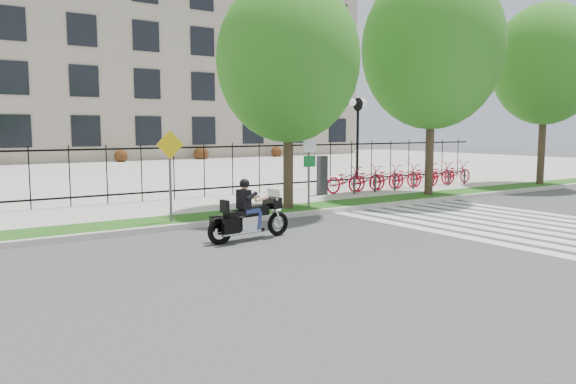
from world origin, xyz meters
TOP-DOWN VIEW (x-y plane):
  - ground at (0.00, 0.00)m, footprint 120.00×120.00m
  - curb at (0.00, 4.10)m, footprint 60.00×0.20m
  - grass_verge at (0.00, 4.95)m, footprint 60.00×1.50m
  - sidewalk at (0.00, 7.45)m, footprint 60.00×3.50m
  - plaza at (0.00, 25.00)m, footprint 80.00×34.00m
  - crosswalk_stripes at (4.83, 0.00)m, footprint 5.70×8.00m
  - iron_fence at (0.00, 9.20)m, footprint 30.00×0.06m
  - office_building at (0.00, 44.92)m, footprint 60.00×21.90m
  - lamp_post_right at (10.00, 12.00)m, footprint 1.06×0.70m
  - street_tree_1 at (0.88, 4.95)m, footprint 4.49×4.49m
  - street_tree_2 at (7.45, 4.95)m, footprint 5.32×5.32m
  - street_tree_3 at (14.96, 4.95)m, footprint 4.74×4.74m
  - bike_share_station at (8.44, 7.20)m, footprint 8.95×0.88m
  - sign_pole_regulatory at (1.44, 4.58)m, footprint 0.50×0.09m
  - sign_pole_warning at (-3.25, 4.58)m, footprint 0.78×0.09m
  - motorcycle_rider at (-2.38, 1.84)m, footprint 2.34×0.71m

SIDE VIEW (x-z plane):
  - ground at x=0.00m, z-range 0.00..0.00m
  - crosswalk_stripes at x=4.83m, z-range 0.00..0.01m
  - plaza at x=0.00m, z-range 0.00..0.10m
  - curb at x=0.00m, z-range 0.00..0.15m
  - grass_verge at x=0.00m, z-range 0.00..0.15m
  - sidewalk at x=0.00m, z-range 0.00..0.15m
  - motorcycle_rider at x=-2.38m, z-range -0.30..1.50m
  - bike_share_station at x=8.44m, z-range -0.08..1.42m
  - iron_fence at x=0.00m, z-range 0.15..2.15m
  - sign_pole_regulatory at x=1.44m, z-range 0.49..2.99m
  - sign_pole_warning at x=-3.25m, z-range 0.50..2.99m
  - lamp_post_right at x=10.00m, z-range 1.08..5.33m
  - street_tree_1 at x=0.88m, z-range 1.18..8.43m
  - street_tree_3 at x=14.96m, z-range 1.49..9.65m
  - street_tree_2 at x=7.45m, z-range 1.39..10.00m
  - office_building at x=0.00m, z-range -0.11..20.04m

